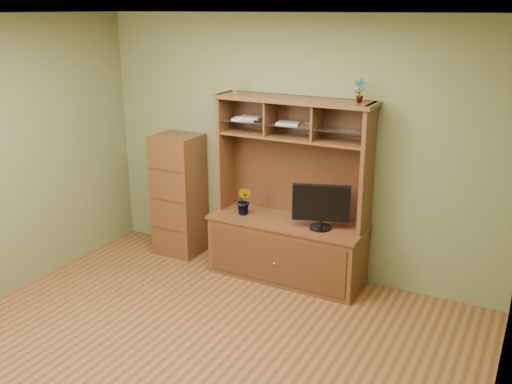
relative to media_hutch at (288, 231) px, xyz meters
The scene contains 8 objects.
room 1.92m from the media_hutch, 92.47° to the right, with size 4.54×4.04×2.74m.
media_hutch is the anchor object (origin of this frame).
monitor 0.54m from the media_hutch, 12.18° to the right, with size 0.56×0.22×0.45m.
orchid_plant 0.56m from the media_hutch, 170.00° to the right, with size 0.17×0.14×0.31m, color #2A521C.
top_plant 1.63m from the media_hutch, ahead, with size 0.12×0.08×0.22m, color #366624.
reed_diffuser 1.62m from the media_hutch, behind, with size 0.05×0.05×0.26m.
magazines 1.19m from the media_hutch, 168.38° to the left, with size 0.77×0.23×0.04m.
side_cabinet 1.40m from the media_hutch, behind, with size 0.50×0.45×1.39m.
Camera 1 is at (2.36, -3.32, 2.74)m, focal length 40.00 mm.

